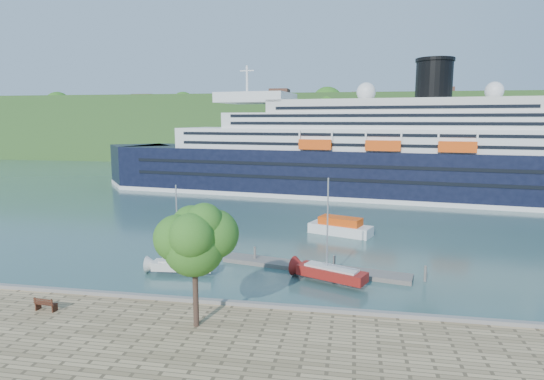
{
  "coord_description": "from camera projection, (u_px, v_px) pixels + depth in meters",
  "views": [
    {
      "loc": [
        7.28,
        -32.29,
        15.06
      ],
      "look_at": [
        -3.93,
        30.0,
        5.27
      ],
      "focal_mm": 30.0,
      "sensor_mm": 36.0,
      "label": 1
    }
  ],
  "objects": [
    {
      "name": "ground",
      "position": [
        253.0,
        317.0,
        34.98
      ],
      "size": [
        400.0,
        400.0,
        0.0
      ],
      "primitive_type": "plane",
      "color": "#2B4E4C",
      "rests_on": "ground"
    },
    {
      "name": "tender_launch",
      "position": [
        340.0,
        226.0,
        60.21
      ],
      "size": [
        8.83,
        5.63,
        2.31
      ],
      "primitive_type": null,
      "rotation": [
        0.0,
        0.0,
        -0.36
      ],
      "color": "#EA4A0D",
      "rests_on": "ground"
    },
    {
      "name": "park_bench",
      "position": [
        46.0,
        303.0,
        33.77
      ],
      "size": [
        1.79,
        0.84,
        1.12
      ],
      "primitive_type": null,
      "rotation": [
        0.0,
        0.0,
        -0.07
      ],
      "color": "#4A2215",
      "rests_on": "promenade"
    },
    {
      "name": "sailboat_white_near",
      "position": [
        182.0,
        232.0,
        44.16
      ],
      "size": [
        6.7,
        2.37,
        8.49
      ],
      "primitive_type": null,
      "rotation": [
        0.0,
        0.0,
        0.08
      ],
      "color": "silver",
      "rests_on": "ground"
    },
    {
      "name": "cruise_ship",
      "position": [
        365.0,
        130.0,
        89.21
      ],
      "size": [
        118.62,
        32.62,
        26.36
      ],
      "primitive_type": null,
      "rotation": [
        0.0,
        0.0,
        -0.13
      ],
      "color": "black",
      "rests_on": "ground"
    },
    {
      "name": "floating_pontoon",
      "position": [
        313.0,
        268.0,
        46.1
      ],
      "size": [
        19.5,
        6.21,
        0.43
      ],
      "primitive_type": null,
      "rotation": [
        0.0,
        0.0,
        -0.2
      ],
      "color": "slate",
      "rests_on": "ground"
    },
    {
      "name": "far_hillside",
      "position": [
        335.0,
        128.0,
        174.17
      ],
      "size": [
        400.0,
        50.0,
        24.0
      ],
      "primitive_type": "cube",
      "color": "#2E5421",
      "rests_on": "ground"
    },
    {
      "name": "sailboat_red",
      "position": [
        332.0,
        234.0,
        41.58
      ],
      "size": [
        7.49,
        4.78,
        9.42
      ],
      "primitive_type": null,
      "rotation": [
        0.0,
        0.0,
        -0.41
      ],
      "color": "maroon",
      "rests_on": "ground"
    },
    {
      "name": "promenade_tree",
      "position": [
        195.0,
        260.0,
        30.63
      ],
      "size": [
        5.64,
        5.64,
        9.34
      ],
      "primitive_type": null,
      "color": "#2B6B1C",
      "rests_on": "promenade"
    },
    {
      "name": "quay_coping",
      "position": [
        253.0,
        304.0,
        34.61
      ],
      "size": [
        220.0,
        0.5,
        0.3
      ],
      "primitive_type": "cube",
      "color": "slate",
      "rests_on": "promenade"
    }
  ]
}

